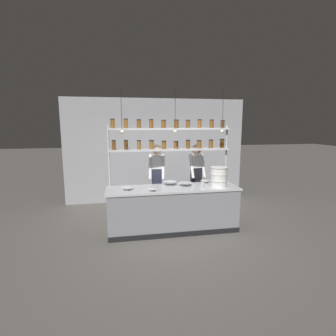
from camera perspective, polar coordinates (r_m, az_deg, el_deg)
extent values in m
plane|color=#5B5651|center=(5.67, 1.05, -13.31)|extent=(40.00, 40.00, 0.00)
cube|color=#939399|center=(7.50, -2.47, 3.84)|extent=(5.10, 0.12, 2.90)
cube|color=gray|center=(5.51, 1.07, -9.10)|extent=(2.64, 0.72, 0.88)
cube|color=#B7BABF|center=(5.38, 1.08, -4.45)|extent=(2.70, 0.76, 0.04)
cube|color=black|center=(5.32, 1.88, -14.32)|extent=(2.64, 0.03, 0.10)
cylinder|color=#B7BABF|center=(5.56, -12.59, -2.23)|extent=(0.04, 0.04, 2.18)
cylinder|color=#B7BABF|center=(6.03, 12.36, -1.30)|extent=(0.04, 0.04, 2.18)
cube|color=#B7BABF|center=(5.57, 0.41, 4.02)|extent=(2.54, 0.28, 0.04)
cylinder|color=brown|center=(5.46, -11.72, 4.83)|extent=(0.08, 0.08, 0.18)
cylinder|color=black|center=(5.45, -11.75, 5.87)|extent=(0.08, 0.08, 0.02)
cylinder|color=#513314|center=(5.46, -9.12, 4.90)|extent=(0.08, 0.08, 0.18)
cylinder|color=black|center=(5.45, -9.15, 5.92)|extent=(0.08, 0.08, 0.02)
cylinder|color=brown|center=(5.47, -6.35, 4.95)|extent=(0.08, 0.08, 0.17)
cylinder|color=black|center=(5.46, -6.37, 5.94)|extent=(0.08, 0.08, 0.02)
cylinder|color=brown|center=(5.50, -3.61, 5.00)|extent=(0.09, 0.09, 0.17)
cylinder|color=black|center=(5.49, -3.63, 5.99)|extent=(0.10, 0.10, 0.02)
cylinder|color=brown|center=(5.54, -0.90, 4.97)|extent=(0.09, 0.09, 0.15)
cylinder|color=black|center=(5.53, -0.90, 5.86)|extent=(0.10, 0.10, 0.02)
cylinder|color=brown|center=(5.59, 1.76, 4.95)|extent=(0.10, 0.10, 0.14)
cylinder|color=black|center=(5.58, 1.77, 5.78)|extent=(0.10, 0.10, 0.02)
cylinder|color=brown|center=(5.65, 4.36, 5.11)|extent=(0.09, 0.09, 0.17)
cylinder|color=black|center=(5.64, 4.37, 6.05)|extent=(0.09, 0.09, 0.02)
cylinder|color=brown|center=(5.72, 6.78, 5.07)|extent=(0.10, 0.10, 0.16)
cylinder|color=black|center=(5.71, 6.80, 5.96)|extent=(0.10, 0.10, 0.02)
cylinder|color=brown|center=(5.80, 9.31, 5.12)|extent=(0.09, 0.09, 0.16)
cylinder|color=black|center=(5.80, 9.34, 6.03)|extent=(0.10, 0.10, 0.02)
cylinder|color=#513314|center=(5.90, 11.67, 5.19)|extent=(0.10, 0.10, 0.18)
cylinder|color=black|center=(5.89, 11.70, 6.14)|extent=(0.10, 0.10, 0.02)
cube|color=#B7BABF|center=(5.54, 0.42, 8.51)|extent=(2.54, 0.28, 0.04)
cylinder|color=brown|center=(5.44, -11.98, 9.36)|extent=(0.09, 0.09, 0.17)
cylinder|color=black|center=(5.44, -12.01, 10.35)|extent=(0.09, 0.09, 0.02)
cylinder|color=brown|center=(5.44, -9.19, 9.46)|extent=(0.09, 0.09, 0.17)
cylinder|color=black|center=(5.44, -9.22, 10.47)|extent=(0.09, 0.09, 0.02)
cylinder|color=brown|center=(5.45, -6.37, 9.46)|extent=(0.09, 0.09, 0.16)
cylinder|color=black|center=(5.45, -6.39, 10.39)|extent=(0.09, 0.09, 0.02)
cylinder|color=brown|center=(5.48, -3.67, 9.52)|extent=(0.09, 0.09, 0.16)
cylinder|color=black|center=(5.48, -3.68, 10.48)|extent=(0.09, 0.09, 0.02)
cylinder|color=brown|center=(5.52, -0.98, 9.47)|extent=(0.10, 0.10, 0.15)
cylinder|color=black|center=(5.52, -0.99, 10.34)|extent=(0.10, 0.10, 0.02)
cylinder|color=brown|center=(5.57, 1.82, 9.50)|extent=(0.10, 0.10, 0.15)
cylinder|color=black|center=(5.57, 1.83, 10.40)|extent=(0.10, 0.10, 0.02)
cylinder|color=brown|center=(5.63, 4.34, 9.46)|extent=(0.09, 0.09, 0.15)
cylinder|color=black|center=(5.63, 4.35, 10.32)|extent=(0.09, 0.09, 0.02)
cylinder|color=brown|center=(5.70, 6.90, 9.47)|extent=(0.08, 0.08, 0.16)
cylinder|color=black|center=(5.70, 6.92, 10.39)|extent=(0.09, 0.09, 0.02)
cylinder|color=brown|center=(5.79, 9.47, 9.40)|extent=(0.09, 0.09, 0.16)
cylinder|color=black|center=(5.79, 9.49, 10.28)|extent=(0.09, 0.09, 0.02)
cylinder|color=#513314|center=(5.88, 11.77, 9.26)|extent=(0.09, 0.09, 0.14)
cylinder|color=black|center=(5.88, 11.80, 10.05)|extent=(0.09, 0.09, 0.02)
cylinder|color=black|center=(6.11, -3.15, -7.38)|extent=(0.11, 0.11, 0.84)
cylinder|color=black|center=(6.11, -1.64, -7.38)|extent=(0.11, 0.11, 0.84)
cube|color=#232838|center=(5.96, -2.44, -1.82)|extent=(0.25, 0.20, 0.37)
cube|color=white|center=(5.90, -2.46, 1.34)|extent=(0.25, 0.21, 0.30)
sphere|color=beige|center=(5.87, -2.48, 4.05)|extent=(0.22, 0.22, 0.22)
cylinder|color=white|center=(5.86, -3.88, 0.26)|extent=(0.11, 0.26, 0.55)
cylinder|color=white|center=(5.86, -1.05, 0.26)|extent=(0.11, 0.26, 0.55)
cylinder|color=black|center=(6.29, 5.38, -6.95)|extent=(0.11, 0.11, 0.84)
cylinder|color=black|center=(6.36, 6.70, -6.80)|extent=(0.11, 0.11, 0.84)
cube|color=black|center=(6.18, 6.14, -1.54)|extent=(0.24, 0.20, 0.36)
cube|color=white|center=(6.12, 6.20, 1.48)|extent=(0.24, 0.21, 0.30)
sphere|color=#A37A5B|center=(6.09, 6.25, 4.08)|extent=(0.22, 0.22, 0.22)
cylinder|color=white|center=(6.02, 5.18, 0.39)|extent=(0.11, 0.26, 0.55)
cylinder|color=white|center=(6.15, 7.64, 0.53)|extent=(0.11, 0.26, 0.55)
cylinder|color=white|center=(5.54, 10.94, -3.34)|extent=(0.34, 0.34, 0.12)
cylinder|color=silver|center=(5.53, 10.96, -2.65)|extent=(0.36, 0.36, 0.01)
cylinder|color=white|center=(5.52, 10.98, -1.96)|extent=(0.34, 0.34, 0.12)
cylinder|color=silver|center=(5.50, 11.00, -1.27)|extent=(0.36, 0.36, 0.01)
cylinder|color=white|center=(5.49, 11.03, -0.57)|extent=(0.34, 0.34, 0.12)
cylinder|color=silver|center=(5.48, 11.05, 0.13)|extent=(0.36, 0.36, 0.01)
cylinder|color=#B2B7BC|center=(5.50, 3.79, -3.89)|extent=(0.12, 0.12, 0.01)
cone|color=#B2B7BC|center=(5.49, 3.79, -3.56)|extent=(0.28, 0.28, 0.08)
cylinder|color=silver|center=(5.57, 0.45, -3.68)|extent=(0.13, 0.13, 0.01)
cone|color=silver|center=(5.56, 0.45, -3.34)|extent=(0.29, 0.29, 0.08)
cylinder|color=silver|center=(5.08, -3.45, -5.02)|extent=(0.08, 0.08, 0.01)
cone|color=silver|center=(5.08, -3.45, -4.84)|extent=(0.17, 0.17, 0.05)
cylinder|color=silver|center=(5.83, 7.97, -3.18)|extent=(0.09, 0.09, 0.01)
cone|color=silver|center=(5.82, 7.98, -2.99)|extent=(0.19, 0.19, 0.05)
cylinder|color=silver|center=(5.21, -8.83, -4.76)|extent=(0.09, 0.09, 0.01)
cone|color=silver|center=(5.20, -8.84, -4.52)|extent=(0.21, 0.21, 0.06)
cylinder|color=#B2B7BC|center=(5.42, 7.45, -3.65)|extent=(0.08, 0.08, 0.10)
cylinder|color=black|center=(5.11, -10.12, 12.20)|extent=(0.01, 0.01, 0.79)
sphere|color=#F9E5B2|center=(5.11, -9.98, 7.76)|extent=(0.07, 0.07, 0.07)
cylinder|color=black|center=(5.23, 1.59, 12.29)|extent=(0.01, 0.01, 0.79)
sphere|color=#F9E5B2|center=(5.23, 1.57, 7.94)|extent=(0.07, 0.07, 0.07)
cylinder|color=black|center=(5.52, 11.84, 11.95)|extent=(0.01, 0.01, 0.79)
sphere|color=#F9E5B2|center=(5.52, 11.70, 7.84)|extent=(0.07, 0.07, 0.07)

